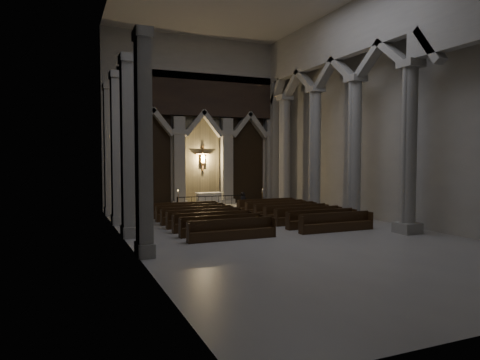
% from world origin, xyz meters
% --- Properties ---
extents(room, '(24.00, 24.10, 12.00)m').
position_xyz_m(room, '(0.00, 0.00, 7.60)').
color(room, '#A29F9A').
rests_on(room, ground).
extents(sanctuary_wall, '(14.00, 0.77, 12.00)m').
position_xyz_m(sanctuary_wall, '(0.00, 11.54, 6.62)').
color(sanctuary_wall, '#9C9A92').
rests_on(sanctuary_wall, ground).
extents(right_arcade, '(1.00, 24.00, 12.00)m').
position_xyz_m(right_arcade, '(5.50, 1.33, 7.83)').
color(right_arcade, '#9C9A92').
rests_on(right_arcade, ground).
extents(left_pilasters, '(0.60, 13.00, 8.03)m').
position_xyz_m(left_pilasters, '(-6.75, 3.50, 3.91)').
color(left_pilasters, '#9C9A92').
rests_on(left_pilasters, ground).
extents(sanctuary_step, '(8.50, 2.60, 0.15)m').
position_xyz_m(sanctuary_step, '(0.00, 10.60, 0.07)').
color(sanctuary_step, '#9C9A92').
rests_on(sanctuary_step, ground).
extents(altar, '(1.84, 0.74, 0.94)m').
position_xyz_m(altar, '(0.09, 10.64, 0.62)').
color(altar, silver).
rests_on(altar, sanctuary_step).
extents(altar_rail, '(4.91, 0.09, 0.96)m').
position_xyz_m(altar_rail, '(0.00, 9.67, 0.64)').
color(altar_rail, black).
rests_on(altar_rail, ground).
extents(candle_stand_left, '(0.24, 0.24, 1.42)m').
position_xyz_m(candle_stand_left, '(-2.40, 9.50, 0.39)').
color(candle_stand_left, '#A77733').
rests_on(candle_stand_left, ground).
extents(candle_stand_right, '(0.23, 0.23, 1.36)m').
position_xyz_m(candle_stand_right, '(3.41, 8.86, 0.37)').
color(candle_stand_right, '#A77733').
rests_on(candle_stand_right, ground).
extents(pews, '(9.41, 8.00, 0.89)m').
position_xyz_m(pews, '(0.00, 2.96, 0.29)').
color(pews, black).
rests_on(pews, ground).
extents(worshipper, '(0.55, 0.42, 1.35)m').
position_xyz_m(worshipper, '(1.26, 7.20, 0.67)').
color(worshipper, black).
rests_on(worshipper, ground).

